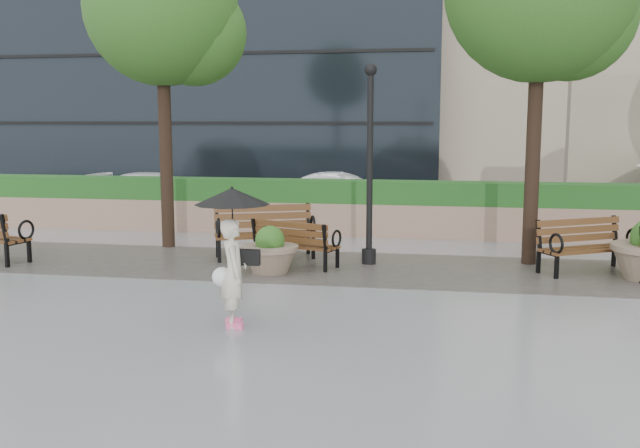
% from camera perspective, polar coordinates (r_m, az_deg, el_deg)
% --- Properties ---
extents(ground, '(100.00, 100.00, 0.00)m').
position_cam_1_polar(ground, '(10.77, 2.84, -6.84)').
color(ground, gray).
rests_on(ground, ground).
extents(cobble_strip, '(28.00, 3.20, 0.01)m').
position_cam_1_polar(cobble_strip, '(13.67, 4.44, -3.57)').
color(cobble_strip, '#383330').
rests_on(cobble_strip, ground).
extents(hedge_wall, '(24.00, 0.80, 1.35)m').
position_cam_1_polar(hedge_wall, '(17.50, 5.76, 1.21)').
color(hedge_wall, '#92735E').
rests_on(hedge_wall, ground).
extents(asphalt_street, '(40.00, 7.00, 0.00)m').
position_cam_1_polar(asphalt_street, '(21.54, 6.55, 0.76)').
color(asphalt_street, black).
rests_on(asphalt_street, ground).
extents(bench_1, '(2.14, 1.48, 1.08)m').
position_cam_1_polar(bench_1, '(14.62, -4.42, -1.53)').
color(bench_1, brown).
rests_on(bench_1, ground).
extents(bench_2, '(1.79, 1.20, 0.90)m').
position_cam_1_polar(bench_2, '(13.83, -1.97, -2.30)').
color(bench_2, brown).
rests_on(bench_2, ground).
extents(bench_3, '(1.95, 1.55, 0.99)m').
position_cam_1_polar(bench_3, '(14.12, 20.53, -2.50)').
color(bench_3, brown).
rests_on(bench_3, ground).
extents(planter_left, '(1.06, 1.06, 0.89)m').
position_cam_1_polar(planter_left, '(13.24, -4.01, -2.45)').
color(planter_left, '#7F6B56').
rests_on(planter_left, ground).
extents(lamppost, '(0.28, 0.28, 3.88)m').
position_cam_1_polar(lamppost, '(13.87, 3.99, 3.69)').
color(lamppost, black).
rests_on(lamppost, ground).
extents(tree_0, '(3.39, 3.29, 6.82)m').
position_cam_1_polar(tree_0, '(16.26, -11.94, 16.00)').
color(tree_0, black).
rests_on(tree_0, ground).
extents(car_left, '(4.23, 1.80, 1.22)m').
position_cam_1_polar(car_left, '(22.44, -12.77, 2.47)').
color(car_left, white).
rests_on(car_left, ground).
extents(car_right, '(3.87, 1.46, 1.26)m').
position_cam_1_polar(car_right, '(21.17, 1.81, 2.39)').
color(car_right, white).
rests_on(car_right, ground).
extents(pedestrian, '(1.03, 1.03, 1.90)m').
position_cam_1_polar(pedestrian, '(9.77, -6.99, -1.51)').
color(pedestrian, beige).
rests_on(pedestrian, ground).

